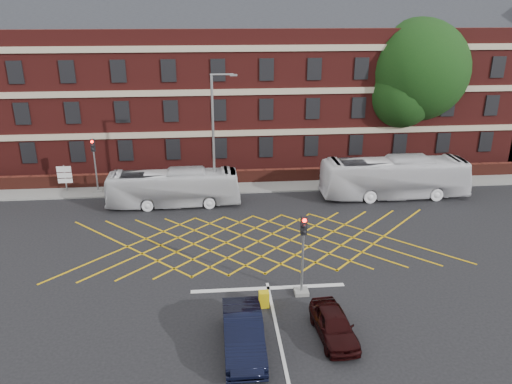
{
  "coord_description": "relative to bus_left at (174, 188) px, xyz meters",
  "views": [
    {
      "loc": [
        -2.66,
        -25.8,
        13.76
      ],
      "look_at": [
        -0.19,
        1.5,
        3.48
      ],
      "focal_mm": 35.0,
      "sensor_mm": 36.0,
      "label": 1
    }
  ],
  "objects": [
    {
      "name": "stop_line",
      "position": [
        5.55,
        -12.07,
        -1.33
      ],
      "size": [
        8.0,
        0.3,
        0.02
      ],
      "primitive_type": "cube",
      "color": "silver",
      "rests_on": "ground"
    },
    {
      "name": "direction_signs",
      "position": [
        -8.6,
        3.48,
        0.04
      ],
      "size": [
        1.1,
        0.16,
        2.2
      ],
      "color": "gray",
      "rests_on": "ground"
    },
    {
      "name": "far_pavement",
      "position": [
        5.55,
        3.43,
        -1.28
      ],
      "size": [
        60.0,
        3.0,
        0.12
      ],
      "primitive_type": "cube",
      "color": "slate",
      "rests_on": "ground"
    },
    {
      "name": "traffic_light_near",
      "position": [
        7.17,
        -12.72,
        0.43
      ],
      "size": [
        0.7,
        0.7,
        4.27
      ],
      "color": "slate",
      "rests_on": "ground"
    },
    {
      "name": "victorian_building",
      "position": [
        5.8,
        13.42,
        6.5
      ],
      "size": [
        51.0,
        12.17,
        20.4
      ],
      "color": "#531715",
      "rests_on": "ground"
    },
    {
      "name": "bus_right",
      "position": [
        16.55,
        0.23,
        0.21
      ],
      "size": [
        11.14,
        2.62,
        3.1
      ],
      "primitive_type": "imported",
      "rotation": [
        0.0,
        0.0,
        1.57
      ],
      "color": "silver",
      "rests_on": "ground"
    },
    {
      "name": "bus_left",
      "position": [
        0.0,
        0.0,
        0.0
      ],
      "size": [
        9.64,
        2.41,
        2.67
      ],
      "primitive_type": "imported",
      "rotation": [
        0.0,
        0.0,
        1.59
      ],
      "color": "silver",
      "rests_on": "ground"
    },
    {
      "name": "utility_cabinet",
      "position": [
        5.15,
        -13.7,
        -0.93
      ],
      "size": [
        0.49,
        0.42,
        0.81
      ],
      "primitive_type": "cube",
      "color": "gold",
      "rests_on": "ground"
    },
    {
      "name": "box_junction_hatching",
      "position": [
        5.55,
        -6.57,
        -1.33
      ],
      "size": [
        8.22,
        8.22,
        0.02
      ],
      "primitive_type": "cube",
      "rotation": [
        0.0,
        0.0,
        0.79
      ],
      "color": "#CC990C",
      "rests_on": "ground"
    },
    {
      "name": "deciduous_tree",
      "position": [
        20.93,
        8.75,
        6.5
      ],
      "size": [
        8.9,
        8.9,
        12.91
      ],
      "color": "black",
      "rests_on": "ground"
    },
    {
      "name": "car_navy",
      "position": [
        3.94,
        -16.83,
        -0.56
      ],
      "size": [
        1.67,
        4.75,
        1.56
      ],
      "primitive_type": "imported",
      "rotation": [
        0.0,
        0.0,
        0.0
      ],
      "color": "black",
      "rests_on": "ground"
    },
    {
      "name": "boundary_wall",
      "position": [
        5.55,
        4.43,
        -0.79
      ],
      "size": [
        56.0,
        0.5,
        1.1
      ],
      "primitive_type": "cube",
      "color": "#4E1C14",
      "rests_on": "ground"
    },
    {
      "name": "traffic_light_far",
      "position": [
        -6.15,
        3.24,
        0.43
      ],
      "size": [
        0.7,
        0.7,
        4.27
      ],
      "color": "slate",
      "rests_on": "ground"
    },
    {
      "name": "street_lamp",
      "position": [
        3.04,
        0.1,
        1.95
      ],
      "size": [
        2.25,
        1.0,
        9.43
      ],
      "color": "slate",
      "rests_on": "ground"
    },
    {
      "name": "ground",
      "position": [
        5.55,
        -8.57,
        -1.34
      ],
      "size": [
        120.0,
        120.0,
        0.0
      ],
      "primitive_type": "plane",
      "color": "black",
      "rests_on": "ground"
    },
    {
      "name": "car_maroon",
      "position": [
        7.96,
        -16.34,
        -0.7
      ],
      "size": [
        1.78,
        3.84,
        1.27
      ],
      "primitive_type": "imported",
      "rotation": [
        0.0,
        0.0,
        0.07
      ],
      "color": "black",
      "rests_on": "ground"
    },
    {
      "name": "centre_line",
      "position": [
        5.55,
        -18.57,
        -1.33
      ],
      "size": [
        0.15,
        14.0,
        0.02
      ],
      "primitive_type": "cube",
      "color": "silver",
      "rests_on": "ground"
    }
  ]
}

